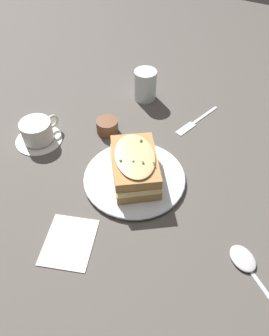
{
  "coord_description": "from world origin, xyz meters",
  "views": [
    {
      "loc": [
        -0.45,
        -0.26,
        0.59
      ],
      "look_at": [
        -0.01,
        -0.02,
        0.04
      ],
      "focal_mm": 35.0,
      "sensor_mm": 36.0,
      "label": 1
    }
  ],
  "objects_px": {
    "spoon": "(246,263)",
    "napkin": "(69,242)",
    "sandwich": "(135,166)",
    "condiment_pot": "(107,126)",
    "fork": "(193,123)",
    "dinner_plate": "(135,178)",
    "water_glass": "(145,85)",
    "teacup_with_saucer": "(38,132)"
  },
  "relations": [
    {
      "from": "condiment_pot",
      "to": "water_glass",
      "type": "bearing_deg",
      "value": -5.62
    },
    {
      "from": "fork",
      "to": "spoon",
      "type": "bearing_deg",
      "value": 142.76
    },
    {
      "from": "teacup_with_saucer",
      "to": "water_glass",
      "type": "bearing_deg",
      "value": -14.65
    },
    {
      "from": "dinner_plate",
      "to": "condiment_pot",
      "type": "bearing_deg",
      "value": 51.3
    },
    {
      "from": "teacup_with_saucer",
      "to": "napkin",
      "type": "height_order",
      "value": "teacup_with_saucer"
    },
    {
      "from": "dinner_plate",
      "to": "condiment_pot",
      "type": "xyz_separation_m",
      "value": [
        0.12,
        0.15,
        0.01
      ]
    },
    {
      "from": "napkin",
      "to": "condiment_pot",
      "type": "distance_m",
      "value": 0.35
    },
    {
      "from": "water_glass",
      "to": "napkin",
      "type": "xyz_separation_m",
      "value": [
        -0.52,
        -0.09,
        -0.04
      ]
    },
    {
      "from": "sandwich",
      "to": "water_glass",
      "type": "relative_size",
      "value": 2.04
    },
    {
      "from": "dinner_plate",
      "to": "sandwich",
      "type": "height_order",
      "value": "sandwich"
    },
    {
      "from": "water_glass",
      "to": "fork",
      "type": "height_order",
      "value": "water_glass"
    },
    {
      "from": "teacup_with_saucer",
      "to": "sandwich",
      "type": "bearing_deg",
      "value": -77.07
    },
    {
      "from": "teacup_with_saucer",
      "to": "water_glass",
      "type": "height_order",
      "value": "water_glass"
    },
    {
      "from": "sandwich",
      "to": "napkin",
      "type": "relative_size",
      "value": 1.55
    },
    {
      "from": "teacup_with_saucer",
      "to": "spoon",
      "type": "distance_m",
      "value": 0.59
    },
    {
      "from": "dinner_plate",
      "to": "spoon",
      "type": "distance_m",
      "value": 0.3
    },
    {
      "from": "fork",
      "to": "teacup_with_saucer",
      "type": "bearing_deg",
      "value": 55.23
    },
    {
      "from": "teacup_with_saucer",
      "to": "spoon",
      "type": "height_order",
      "value": "teacup_with_saucer"
    },
    {
      "from": "water_glass",
      "to": "spoon",
      "type": "distance_m",
      "value": 0.58
    },
    {
      "from": "dinner_plate",
      "to": "sandwich",
      "type": "xyz_separation_m",
      "value": [
        0.0,
        0.0,
        0.04
      ]
    },
    {
      "from": "napkin",
      "to": "fork",
      "type": "bearing_deg",
      "value": -10.13
    },
    {
      "from": "fork",
      "to": "condiment_pot",
      "type": "distance_m",
      "value": 0.24
    },
    {
      "from": "sandwich",
      "to": "dinner_plate",
      "type": "bearing_deg",
      "value": -169.34
    },
    {
      "from": "dinner_plate",
      "to": "spoon",
      "type": "relative_size",
      "value": 1.56
    },
    {
      "from": "spoon",
      "to": "napkin",
      "type": "relative_size",
      "value": 1.28
    },
    {
      "from": "dinner_plate",
      "to": "water_glass",
      "type": "height_order",
      "value": "water_glass"
    },
    {
      "from": "sandwich",
      "to": "condiment_pot",
      "type": "distance_m",
      "value": 0.19
    },
    {
      "from": "napkin",
      "to": "condiment_pot",
      "type": "height_order",
      "value": "condiment_pot"
    },
    {
      "from": "spoon",
      "to": "condiment_pot",
      "type": "height_order",
      "value": "condiment_pot"
    },
    {
      "from": "dinner_plate",
      "to": "napkin",
      "type": "distance_m",
      "value": 0.21
    },
    {
      "from": "condiment_pot",
      "to": "teacup_with_saucer",
      "type": "bearing_deg",
      "value": 129.24
    },
    {
      "from": "sandwich",
      "to": "condiment_pot",
      "type": "height_order",
      "value": "sandwich"
    },
    {
      "from": "water_glass",
      "to": "condiment_pot",
      "type": "xyz_separation_m",
      "value": [
        -0.19,
        0.02,
        -0.03
      ]
    },
    {
      "from": "sandwich",
      "to": "napkin",
      "type": "bearing_deg",
      "value": 169.97
    },
    {
      "from": "sandwich",
      "to": "spoon",
      "type": "relative_size",
      "value": 1.21
    },
    {
      "from": "teacup_with_saucer",
      "to": "fork",
      "type": "distance_m",
      "value": 0.43
    },
    {
      "from": "water_glass",
      "to": "dinner_plate",
      "type": "bearing_deg",
      "value": -157.09
    },
    {
      "from": "napkin",
      "to": "water_glass",
      "type": "bearing_deg",
      "value": 10.06
    },
    {
      "from": "dinner_plate",
      "to": "spoon",
      "type": "bearing_deg",
      "value": -106.55
    },
    {
      "from": "dinner_plate",
      "to": "water_glass",
      "type": "relative_size",
      "value": 2.65
    },
    {
      "from": "teacup_with_saucer",
      "to": "napkin",
      "type": "bearing_deg",
      "value": -117.02
    },
    {
      "from": "water_glass",
      "to": "condiment_pot",
      "type": "distance_m",
      "value": 0.19
    }
  ]
}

